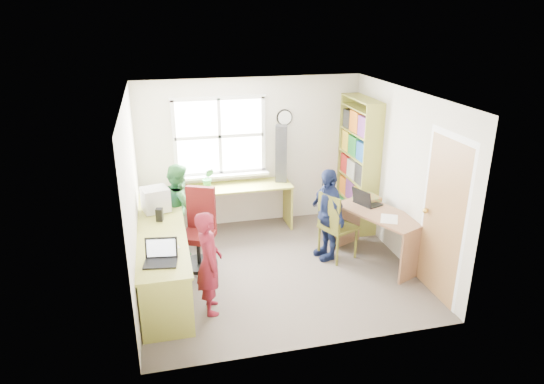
# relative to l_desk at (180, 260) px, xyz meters

# --- Properties ---
(room) EXTENTS (3.64, 3.44, 2.44)m
(room) POSITION_rel_l_desk_xyz_m (1.32, 0.38, 0.76)
(room) COLOR #4A413A
(room) RESTS_ON ground
(l_desk) EXTENTS (2.38, 2.95, 0.75)m
(l_desk) POSITION_rel_l_desk_xyz_m (0.00, 0.00, 0.00)
(l_desk) COLOR #A3A341
(l_desk) RESTS_ON ground
(right_desk) EXTENTS (1.05, 1.41, 0.74)m
(right_desk) POSITION_rel_l_desk_xyz_m (2.77, 0.20, 0.08)
(right_desk) COLOR #926749
(right_desk) RESTS_ON ground
(bookshelf) EXTENTS (0.30, 1.02, 2.10)m
(bookshelf) POSITION_rel_l_desk_xyz_m (2.96, 1.47, 0.55)
(bookshelf) COLOR #A3A341
(bookshelf) RESTS_ON ground
(swivel_chair) EXTENTS (0.68, 0.68, 1.11)m
(swivel_chair) POSITION_rel_l_desk_xyz_m (0.31, 0.69, 0.02)
(swivel_chair) COLOR black
(swivel_chair) RESTS_ON ground
(wooden_chair) EXTENTS (0.57, 0.57, 1.00)m
(wooden_chair) POSITION_rel_l_desk_xyz_m (2.18, 0.40, 0.08)
(wooden_chair) COLOR brown
(wooden_chair) RESTS_ON ground
(crt_monitor) EXTENTS (0.41, 0.39, 0.34)m
(crt_monitor) POSITION_rel_l_desk_xyz_m (-0.24, 0.94, 0.47)
(crt_monitor) COLOR silver
(crt_monitor) RESTS_ON l_desk
(laptop_left) EXTENTS (0.40, 0.35, 0.25)m
(laptop_left) POSITION_rel_l_desk_xyz_m (-0.21, -0.52, 0.35)
(laptop_left) COLOR black
(laptop_left) RESTS_ON l_desk
(laptop_right) EXTENTS (0.41, 0.44, 0.25)m
(laptop_right) POSITION_rel_l_desk_xyz_m (2.68, 0.52, 0.34)
(laptop_right) COLOR black
(laptop_right) RESTS_ON right_desk
(speaker_a) EXTENTS (0.10, 0.10, 0.17)m
(speaker_a) POSITION_rel_l_desk_xyz_m (-0.20, 0.61, 0.38)
(speaker_a) COLOR black
(speaker_a) RESTS_ON l_desk
(speaker_b) EXTENTS (0.12, 0.12, 0.18)m
(speaker_b) POSITION_rel_l_desk_xyz_m (-0.21, 1.15, 0.39)
(speaker_b) COLOR black
(speaker_b) RESTS_ON l_desk
(cd_tower) EXTENTS (0.22, 0.21, 0.92)m
(cd_tower) POSITION_rel_l_desk_xyz_m (1.75, 1.76, 0.76)
(cd_tower) COLOR black
(cd_tower) RESTS_ON l_desk
(game_box) EXTENTS (0.37, 0.37, 0.06)m
(game_box) POSITION_rel_l_desk_xyz_m (2.78, 0.67, 0.32)
(game_box) COLOR red
(game_box) RESTS_ON right_desk
(paper_a) EXTENTS (0.25, 0.31, 0.00)m
(paper_a) POSITION_rel_l_desk_xyz_m (-0.12, -0.14, 0.30)
(paper_a) COLOR silver
(paper_a) RESTS_ON l_desk
(paper_b) EXTENTS (0.34, 0.38, 0.00)m
(paper_b) POSITION_rel_l_desk_xyz_m (2.79, -0.03, 0.29)
(paper_b) COLOR silver
(paper_b) RESTS_ON right_desk
(potted_plant) EXTENTS (0.19, 0.16, 0.33)m
(potted_plant) POSITION_rel_l_desk_xyz_m (0.57, 1.70, 0.46)
(potted_plant) COLOR #2F773C
(potted_plant) RESTS_ON l_desk
(person_red) EXTENTS (0.30, 0.46, 1.27)m
(person_red) POSITION_rel_l_desk_xyz_m (0.32, -0.47, 0.18)
(person_red) COLOR maroon
(person_red) RESTS_ON ground
(person_green) EXTENTS (0.57, 0.69, 1.33)m
(person_green) POSITION_rel_l_desk_xyz_m (0.09, 1.20, 0.21)
(person_green) COLOR #2F7636
(person_green) RESTS_ON ground
(person_navy) EXTENTS (0.46, 0.83, 1.34)m
(person_navy) POSITION_rel_l_desk_xyz_m (2.10, 0.48, 0.21)
(person_navy) COLOR #162046
(person_navy) RESTS_ON ground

